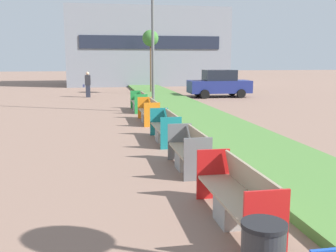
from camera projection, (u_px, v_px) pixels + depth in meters
planter_grass_strip at (256, 149)px, 11.04m from camera, size 2.80×120.00×0.18m
building_backdrop at (145, 48)px, 40.74m from camera, size 15.58×8.94×7.48m
bench_red_frame at (237, 201)px, 6.19m from camera, size 0.65×2.36×0.94m
bench_grey_frame at (189, 154)px, 9.28m from camera, size 0.65×1.90×0.94m
bench_teal_frame at (166, 130)px, 12.38m from camera, size 0.65×2.20×0.94m
bench_orange_frame at (149, 113)px, 16.17m from camera, size 0.65×2.31×0.94m
bench_green_frame at (139, 104)px, 19.72m from camera, size 0.65×2.24×0.94m
street_lamp_post at (153, 20)px, 18.53m from camera, size 0.24×0.44×8.07m
sapling_tree_far at (150, 39)px, 28.80m from camera, size 1.19×1.19×4.69m
pedestrian_walking at (88, 84)px, 26.73m from camera, size 0.53×0.24×1.74m
parked_car_distant at (219, 84)px, 26.86m from camera, size 4.23×2.00×1.86m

